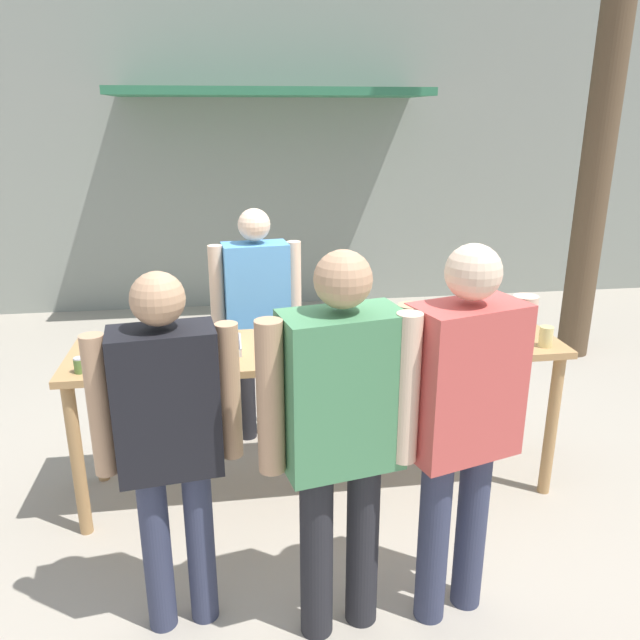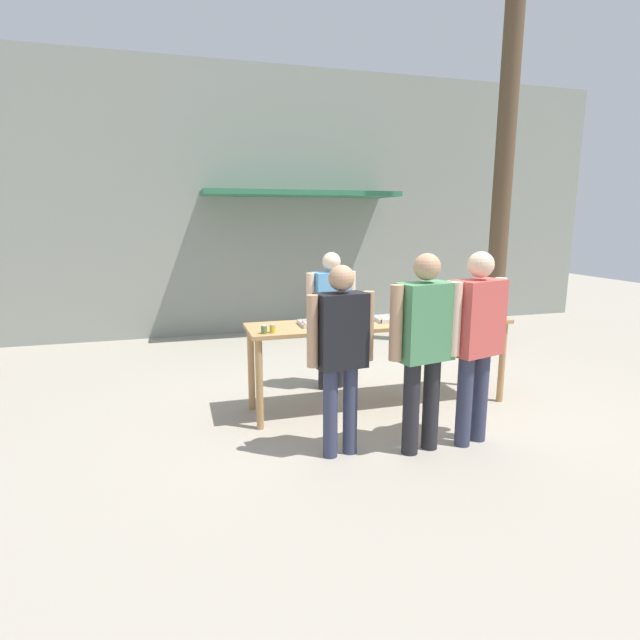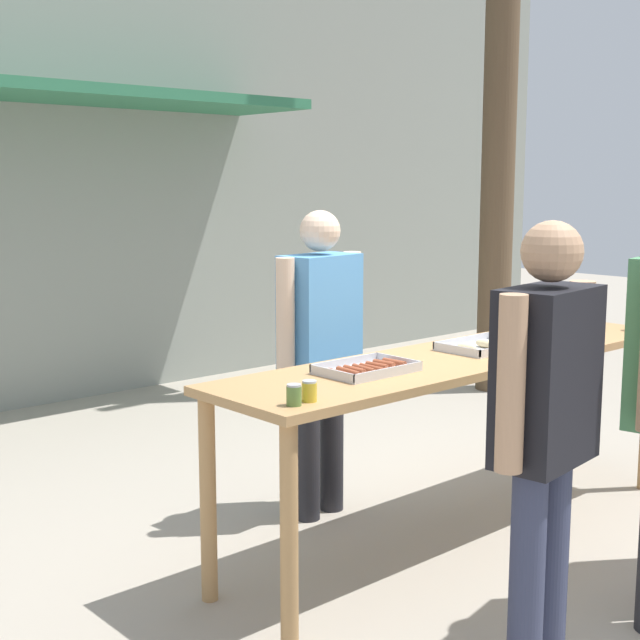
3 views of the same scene
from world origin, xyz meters
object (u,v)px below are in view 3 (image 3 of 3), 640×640
object	(u,v)px
food_tray_sausages	(366,369)
person_server_behind_table	(320,338)
condiment_jar_ketchup	(309,391)
person_customer_holding_hotdog	(546,411)
condiment_jar_mustard	(294,395)
food_tray_buns	(486,346)
beer_cup	(637,320)

from	to	relation	value
food_tray_sausages	person_server_behind_table	distance (m)	0.76
condiment_jar_ketchup	person_customer_holding_hotdog	size ratio (longest dim) A/B	0.05
condiment_jar_mustard	person_server_behind_table	world-z (taller)	person_server_behind_table
food_tray_sausages	food_tray_buns	size ratio (longest dim) A/B	0.94
food_tray_buns	person_customer_holding_hotdog	world-z (taller)	person_customer_holding_hotdog
condiment_jar_mustard	condiment_jar_ketchup	distance (m)	0.08
person_server_behind_table	person_customer_holding_hotdog	xyz separation A→B (m)	(-0.44, -1.68, 0.01)
condiment_jar_ketchup	beer_cup	bearing A→B (deg)	0.04
beer_cup	condiment_jar_mustard	bearing A→B (deg)	-179.78
person_server_behind_table	person_customer_holding_hotdog	bearing A→B (deg)	-111.10
condiment_jar_ketchup	beer_cup	world-z (taller)	beer_cup
beer_cup	person_server_behind_table	xyz separation A→B (m)	(-1.60, 0.90, -0.03)
food_tray_buns	person_customer_holding_hotdog	distance (m)	1.38
food_tray_sausages	condiment_jar_ketchup	bearing A→B (deg)	-156.93
food_tray_sausages	condiment_jar_mustard	bearing A→B (deg)	-159.16
person_server_behind_table	beer_cup	bearing A→B (deg)	-35.88
food_tray_buns	person_server_behind_table	world-z (taller)	person_server_behind_table
food_tray_buns	person_server_behind_table	size ratio (longest dim) A/B	0.28
person_server_behind_table	person_customer_holding_hotdog	size ratio (longest dim) A/B	0.99
food_tray_buns	condiment_jar_ketchup	xyz separation A→B (m)	(-1.38, -0.23, 0.02)
condiment_jar_mustard	food_tray_sausages	bearing A→B (deg)	20.84
food_tray_buns	person_customer_holding_hotdog	bearing A→B (deg)	-133.71
condiment_jar_mustard	beer_cup	bearing A→B (deg)	0.22
condiment_jar_ketchup	food_tray_sausages	bearing A→B (deg)	23.07
food_tray_sausages	beer_cup	world-z (taller)	beer_cup
food_tray_sausages	condiment_jar_ketchup	distance (m)	0.58
food_tray_sausages	person_customer_holding_hotdog	xyz separation A→B (m)	(-0.11, -1.00, 0.02)
food_tray_sausages	person_customer_holding_hotdog	size ratio (longest dim) A/B	0.26
beer_cup	person_customer_holding_hotdog	world-z (taller)	person_customer_holding_hotdog
food_tray_sausages	condiment_jar_mustard	xyz separation A→B (m)	(-0.62, -0.23, 0.03)
condiment_jar_ketchup	condiment_jar_mustard	bearing A→B (deg)	-174.66
beer_cup	person_server_behind_table	world-z (taller)	person_server_behind_table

